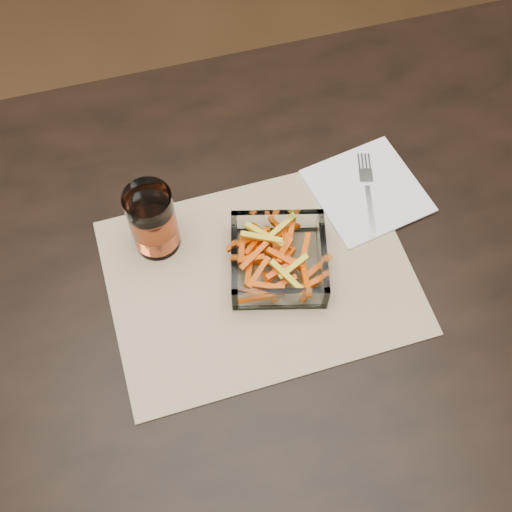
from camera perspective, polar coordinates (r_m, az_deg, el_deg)
The scene contains 6 objects.
dining_table at distance 1.05m, azimuth 0.46°, elevation -3.55°, with size 1.60×0.90×0.75m.
placemat at distance 0.97m, azimuth 0.37°, elevation -1.83°, with size 0.45×0.33×0.00m, color tan.
glass_bowl at distance 0.95m, azimuth 2.01°, elevation -0.42°, with size 0.17×0.17×0.05m.
tumbler at distance 0.96m, azimuth -9.14°, elevation 3.00°, with size 0.07×0.07×0.12m.
napkin at distance 1.06m, azimuth 9.86°, elevation 5.75°, with size 0.16×0.16×0.00m, color white.
fork at distance 1.05m, azimuth 9.90°, elevation 5.76°, with size 0.05×0.16×0.00m.
Camera 1 is at (-0.12, -0.42, 1.62)m, focal length 45.00 mm.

